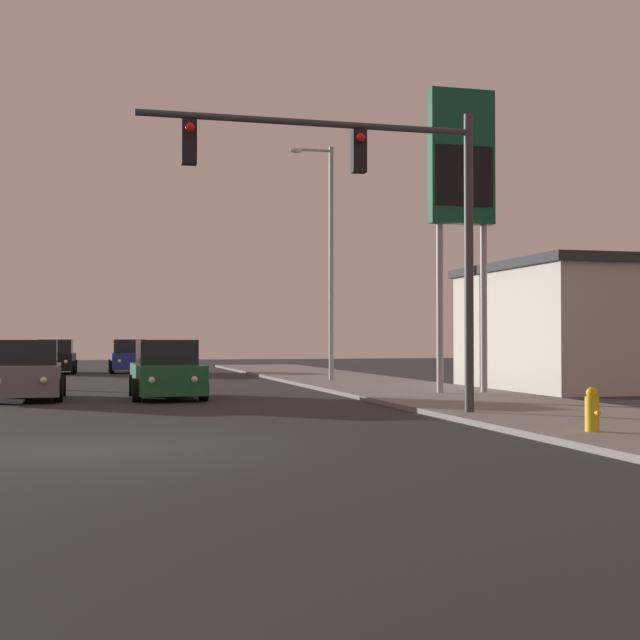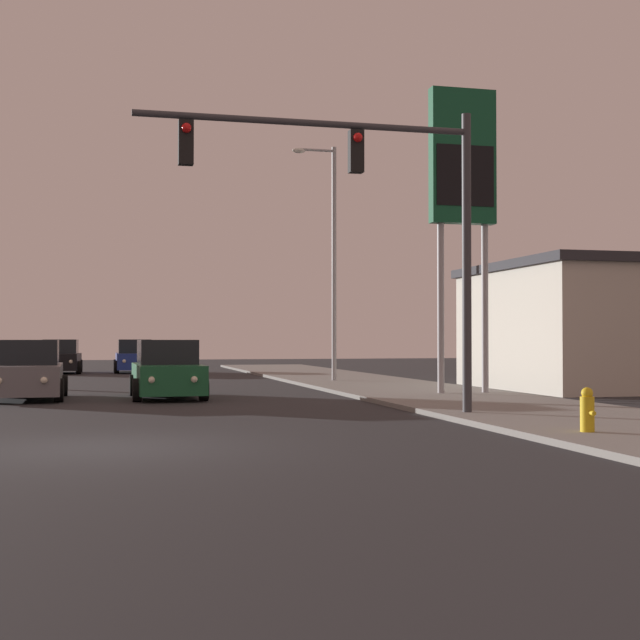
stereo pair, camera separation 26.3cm
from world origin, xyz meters
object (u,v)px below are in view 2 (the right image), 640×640
Objects in this scene: traffic_light_mast at (376,197)px; car_grey at (28,372)px; car_green at (167,372)px; gas_station_sign at (463,173)px; fire_hydrant at (587,410)px; car_blue at (134,357)px; car_black at (61,358)px; street_lamp at (331,250)px.

car_grey is at bearing 132.57° from traffic_light_mast.
car_green is 10.45m from gas_station_sign.
gas_station_sign reaches higher than fire_hydrant.
car_grey is 1.00× the size of car_blue.
car_grey is 5.70× the size of fire_hydrant.
car_green is at bearing 117.02° from fire_hydrant.
car_green is 0.60× the size of traffic_light_mast.
gas_station_sign is 12.66m from fire_hydrant.
car_blue is at bearing 101.28° from fire_hydrant.
car_blue is (3.60, 0.29, 0.00)m from car_black.
street_lamp is 11.84× the size of fire_hydrant.
car_grey is at bearing 79.44° from car_blue.
car_black reaches higher than fire_hydrant.
street_lamp is 1.00× the size of gas_station_sign.
gas_station_sign is at bearing 170.13° from car_grey.
gas_station_sign is (4.71, 6.51, 1.89)m from traffic_light_mast.
car_grey is at bearing 128.52° from fire_hydrant.
car_blue reaches higher than fire_hydrant.
car_blue is 33.27m from fire_hydrant.
street_lamp reaches higher than car_grey.
traffic_light_mast is 6.52m from fire_hydrant.
car_black is 0.48× the size of street_lamp.
car_green is 0.48× the size of street_lamp.
gas_station_sign is (8.54, -1.41, 5.86)m from car_green.
gas_station_sign is at bearing 169.33° from car_green.
street_lamp is at bearing 130.95° from car_black.
gas_station_sign reaches higher than traffic_light_mast.
street_lamp is at bearing 102.06° from gas_station_sign.
gas_station_sign reaches higher than car_black.
gas_station_sign is 11.84× the size of fire_hydrant.
car_grey is 12.02m from traffic_light_mast.
traffic_light_mast reaches higher than car_blue.
traffic_light_mast is at bearing -125.90° from gas_station_sign.
car_grey is at bearing -7.78° from car_green.
traffic_light_mast is at bearing 114.47° from car_green.
car_black is 0.48× the size of gas_station_sign.
car_blue is 28.87m from traffic_light_mast.
street_lamp is (2.87, 15.11, 0.39)m from traffic_light_mast.
gas_station_sign reaches higher than car_blue.
traffic_light_mast reaches higher than fire_hydrant.
car_blue is 0.60× the size of traffic_light_mast.
street_lamp is (6.96, -13.19, 4.36)m from car_blue.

